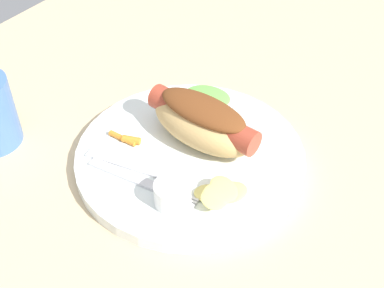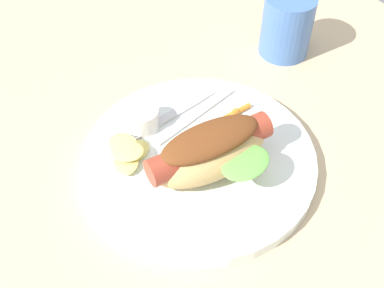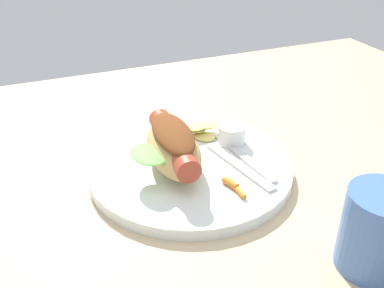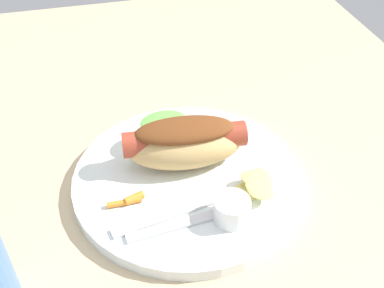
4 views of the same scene
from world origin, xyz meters
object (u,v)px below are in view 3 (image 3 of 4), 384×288
object	(u,v)px
hot_dog	(173,145)
sauce_ramekin	(232,134)
chips_pile	(201,128)
drinking_cup	(377,231)
plate	(190,168)
knife	(239,166)
fork	(245,158)
carrot_garnish	(234,186)

from	to	relation	value
hot_dog	sauce_ramekin	distance (cm)	10.93
chips_pile	drinking_cup	world-z (taller)	drinking_cup
plate	sauce_ramekin	distance (cm)	8.73
knife	drinking_cup	bearing A→B (deg)	-176.50
hot_dog	knife	size ratio (longest dim) A/B	1.11
sauce_ramekin	drinking_cup	size ratio (longest dim) A/B	0.45
fork	carrot_garnish	size ratio (longest dim) A/B	3.24
hot_dog	chips_pile	size ratio (longest dim) A/B	2.27
fork	drinking_cup	distance (cm)	21.86
knife	fork	bearing A→B (deg)	-60.02
plate	knife	bearing A→B (deg)	149.32
hot_dog	chips_pile	world-z (taller)	hot_dog
carrot_garnish	drinking_cup	world-z (taller)	drinking_cup
knife	carrot_garnish	distance (cm)	5.13
chips_pile	drinking_cup	size ratio (longest dim) A/B	0.73
hot_dog	drinking_cup	size ratio (longest dim) A/B	1.66
fork	sauce_ramekin	bearing A→B (deg)	-10.53
hot_dog	carrot_garnish	xyz separation A→B (cm)	(-5.31, 7.78, -2.90)
chips_pile	drinking_cup	distance (cm)	31.17
sauce_ramekin	fork	size ratio (longest dim) A/B	0.29
chips_pile	drinking_cup	xyz separation A→B (cm)	(-6.25, 30.48, 1.92)
knife	chips_pile	xyz separation A→B (cm)	(1.09, -10.52, 0.87)
knife	drinking_cup	world-z (taller)	drinking_cup
hot_dog	fork	bearing A→B (deg)	-97.50
fork	chips_pile	size ratio (longest dim) A/B	2.13
knife	carrot_garnish	bearing A→B (deg)	133.39
fork	drinking_cup	size ratio (longest dim) A/B	1.56
fork	carrot_garnish	xyz separation A→B (cm)	(4.65, 5.62, 0.21)
fork	knife	world-z (taller)	same
plate	carrot_garnish	xyz separation A→B (cm)	(-2.82, 7.61, 1.21)
plate	hot_dog	size ratio (longest dim) A/B	1.85
knife	chips_pile	world-z (taller)	chips_pile
carrot_garnish	plate	bearing A→B (deg)	-69.70
hot_dog	knife	xyz separation A→B (cm)	(-8.30, 3.61, -3.13)
sauce_ramekin	chips_pile	distance (cm)	5.16
knife	carrot_garnish	xyz separation A→B (cm)	(2.99, 4.17, 0.23)
fork	carrot_garnish	distance (cm)	7.29
hot_dog	drinking_cup	xyz separation A→B (cm)	(-13.46, 23.57, -0.33)
sauce_ramekin	knife	xyz separation A→B (cm)	(2.08, 6.46, -1.22)
sauce_ramekin	fork	xyz separation A→B (cm)	(0.42, 5.01, -1.20)
chips_pile	carrot_garnish	size ratio (longest dim) A/B	1.52
hot_dog	drinking_cup	world-z (taller)	drinking_cup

